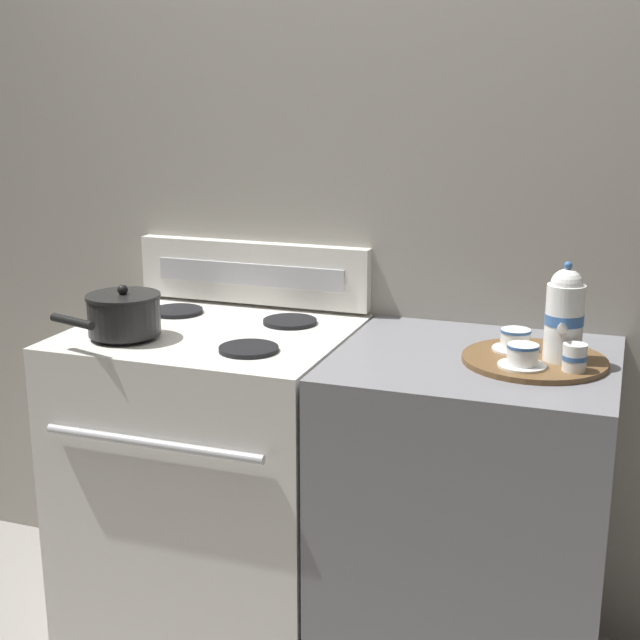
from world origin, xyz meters
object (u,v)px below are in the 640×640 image
stove (215,483)px  teacup_right (515,340)px  creamer_jug (575,357)px  teapot (565,314)px  saucepan (123,314)px  serving_tray (534,361)px  teacup_left (523,356)px

stove → teacup_right: teacup_right is taller
stove → creamer_jug: (0.98, -0.08, 0.51)m
stove → teapot: (0.94, 0.00, 0.59)m
saucepan → creamer_jug: size_ratio=4.54×
stove → teacup_right: size_ratio=8.14×
serving_tray → creamer_jug: creamer_jug is taller
saucepan → serving_tray: 1.07m
serving_tray → teacup_right: teacup_right is taller
teacup_left → creamer_jug: creamer_jug is taller
saucepan → serving_tray: saucepan is taller
stove → teapot: 1.11m
teapot → teacup_right: 0.15m
serving_tray → teapot: size_ratio=1.45×
stove → serving_tray: (0.88, -0.00, 0.47)m
stove → serving_tray: serving_tray is taller
stove → saucepan: size_ratio=3.18×
teacup_left → teacup_right: 0.14m
serving_tray → teacup_right: size_ratio=3.07×
stove → saucepan: 0.58m
serving_tray → stove: bearing=179.7°
teapot → teacup_left: (-0.08, -0.09, -0.09)m
stove → saucepan: bearing=-141.1°
stove → teapot: bearing=0.0°
saucepan → teacup_left: saucepan is taller
saucepan → stove: bearing=38.9°
teacup_left → teacup_right: bearing=104.6°
teapot → saucepan: bearing=-172.5°
saucepan → teapot: size_ratio=1.21×
teacup_right → teapot: bearing=-20.8°
saucepan → serving_tray: size_ratio=0.83×
saucepan → teapot: (1.13, 0.15, 0.06)m
teacup_left → stove: bearing=174.3°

